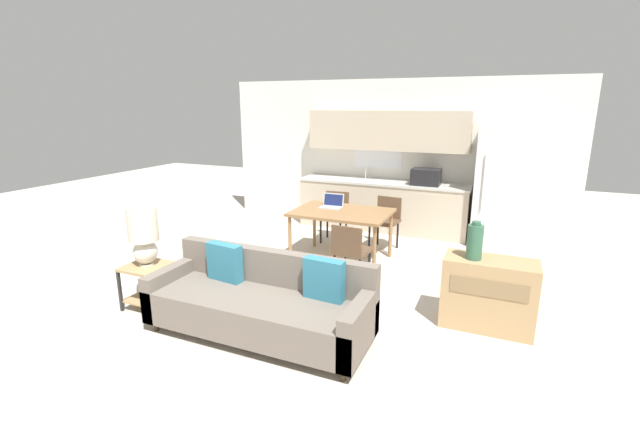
{
  "coord_description": "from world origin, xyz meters",
  "views": [
    {
      "loc": [
        2.01,
        -3.17,
        2.26
      ],
      "look_at": [
        -0.03,
        1.5,
        0.95
      ],
      "focal_mm": 24.0,
      "sensor_mm": 36.0,
      "label": 1
    }
  ],
  "objects_px": {
    "side_table": "(148,279)",
    "laptop": "(332,204)",
    "dining_table": "(342,215)",
    "table_lamp": "(143,233)",
    "dining_chair_far_left": "(335,213)",
    "vase": "(475,242)",
    "refrigerator": "(498,186)",
    "dining_chair_near_right": "(351,250)",
    "dining_chair_far_right": "(386,219)",
    "couch": "(262,302)",
    "credenza": "(488,294)"
  },
  "relations": [
    {
      "from": "side_table",
      "to": "laptop",
      "type": "distance_m",
      "value": 2.79
    },
    {
      "from": "dining_table",
      "to": "table_lamp",
      "type": "relative_size",
      "value": 2.07
    },
    {
      "from": "dining_chair_far_left",
      "to": "laptop",
      "type": "distance_m",
      "value": 0.8
    },
    {
      "from": "vase",
      "to": "laptop",
      "type": "xyz_separation_m",
      "value": [
        -2.12,
        1.44,
        -0.12
      ]
    },
    {
      "from": "refrigerator",
      "to": "dining_chair_far_left",
      "type": "bearing_deg",
      "value": -160.22
    },
    {
      "from": "dining_chair_near_right",
      "to": "laptop",
      "type": "bearing_deg",
      "value": -53.02
    },
    {
      "from": "table_lamp",
      "to": "vase",
      "type": "height_order",
      "value": "table_lamp"
    },
    {
      "from": "dining_chair_far_right",
      "to": "couch",
      "type": "bearing_deg",
      "value": -90.85
    },
    {
      "from": "dining_table",
      "to": "vase",
      "type": "distance_m",
      "value": 2.31
    },
    {
      "from": "credenza",
      "to": "vase",
      "type": "height_order",
      "value": "vase"
    },
    {
      "from": "couch",
      "to": "dining_chair_far_right",
      "type": "bearing_deg",
      "value": 81.93
    },
    {
      "from": "couch",
      "to": "laptop",
      "type": "relative_size",
      "value": 6.79
    },
    {
      "from": "refrigerator",
      "to": "dining_table",
      "type": "distance_m",
      "value": 2.7
    },
    {
      "from": "dining_chair_near_right",
      "to": "dining_chair_far_right",
      "type": "bearing_deg",
      "value": -86.81
    },
    {
      "from": "vase",
      "to": "dining_chair_far_left",
      "type": "distance_m",
      "value": 3.21
    },
    {
      "from": "dining_chair_far_right",
      "to": "dining_chair_far_left",
      "type": "xyz_separation_m",
      "value": [
        -0.89,
        0.06,
        0.0
      ]
    },
    {
      "from": "table_lamp",
      "to": "dining_chair_far_left",
      "type": "xyz_separation_m",
      "value": [
        1.03,
        3.13,
        -0.39
      ]
    },
    {
      "from": "refrigerator",
      "to": "dining_chair_far_right",
      "type": "relative_size",
      "value": 2.35
    },
    {
      "from": "dining_chair_near_right",
      "to": "laptop",
      "type": "xyz_separation_m",
      "value": [
        -0.65,
        0.99,
        0.32
      ]
    },
    {
      "from": "dining_chair_far_left",
      "to": "credenza",
      "type": "bearing_deg",
      "value": -43.44
    },
    {
      "from": "dining_table",
      "to": "vase",
      "type": "relative_size",
      "value": 3.51
    },
    {
      "from": "credenza",
      "to": "vase",
      "type": "relative_size",
      "value": 2.31
    },
    {
      "from": "dining_table",
      "to": "credenza",
      "type": "relative_size",
      "value": 1.52
    },
    {
      "from": "refrigerator",
      "to": "dining_chair_far_left",
      "type": "xyz_separation_m",
      "value": [
        -2.48,
        -0.89,
        -0.48
      ]
    },
    {
      "from": "couch",
      "to": "dining_chair_near_right",
      "type": "xyz_separation_m",
      "value": [
        0.42,
        1.44,
        0.15
      ]
    },
    {
      "from": "dining_chair_far_left",
      "to": "dining_table",
      "type": "bearing_deg",
      "value": -66.43
    },
    {
      "from": "table_lamp",
      "to": "dining_chair_far_right",
      "type": "distance_m",
      "value": 3.65
    },
    {
      "from": "dining_chair_near_right",
      "to": "dining_chair_far_left",
      "type": "bearing_deg",
      "value": -58.83
    },
    {
      "from": "dining_chair_far_left",
      "to": "couch",
      "type": "bearing_deg",
      "value": -85.42
    },
    {
      "from": "credenza",
      "to": "laptop",
      "type": "bearing_deg",
      "value": 148.69
    },
    {
      "from": "refrigerator",
      "to": "dining_chair_far_right",
      "type": "height_order",
      "value": "refrigerator"
    },
    {
      "from": "side_table",
      "to": "vase",
      "type": "relative_size",
      "value": 1.28
    },
    {
      "from": "refrigerator",
      "to": "laptop",
      "type": "distance_m",
      "value": 2.76
    },
    {
      "from": "dining_chair_far_right",
      "to": "table_lamp",
      "type": "bearing_deg",
      "value": -114.89
    },
    {
      "from": "credenza",
      "to": "laptop",
      "type": "relative_size",
      "value": 2.73
    },
    {
      "from": "vase",
      "to": "table_lamp",
      "type": "bearing_deg",
      "value": -163.63
    },
    {
      "from": "dining_table",
      "to": "dining_chair_far_right",
      "type": "xyz_separation_m",
      "value": [
        0.45,
        0.8,
        -0.21
      ]
    },
    {
      "from": "side_table",
      "to": "dining_chair_near_right",
      "type": "distance_m",
      "value": 2.41
    },
    {
      "from": "side_table",
      "to": "refrigerator",
      "type": "bearing_deg",
      "value": 49.07
    },
    {
      "from": "couch",
      "to": "dining_chair_near_right",
      "type": "bearing_deg",
      "value": 73.62
    },
    {
      "from": "refrigerator",
      "to": "side_table",
      "type": "xyz_separation_m",
      "value": [
        -3.5,
        -4.04,
        -0.63
      ]
    },
    {
      "from": "dining_chair_far_right",
      "to": "dining_chair_near_right",
      "type": "height_order",
      "value": "same"
    },
    {
      "from": "dining_table",
      "to": "dining_chair_far_right",
      "type": "distance_m",
      "value": 0.94
    },
    {
      "from": "couch",
      "to": "dining_chair_far_right",
      "type": "xyz_separation_m",
      "value": [
        0.43,
        3.07,
        0.15
      ]
    },
    {
      "from": "side_table",
      "to": "dining_chair_far_right",
      "type": "bearing_deg",
      "value": 58.08
    },
    {
      "from": "vase",
      "to": "dining_chair_far_right",
      "type": "bearing_deg",
      "value": 125.07
    },
    {
      "from": "dining_table",
      "to": "dining_chair_near_right",
      "type": "height_order",
      "value": "dining_chair_near_right"
    },
    {
      "from": "dining_table",
      "to": "dining_chair_far_left",
      "type": "height_order",
      "value": "dining_chair_far_left"
    },
    {
      "from": "table_lamp",
      "to": "dining_chair_far_left",
      "type": "height_order",
      "value": "table_lamp"
    },
    {
      "from": "dining_table",
      "to": "dining_chair_far_left",
      "type": "distance_m",
      "value": 0.99
    }
  ]
}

